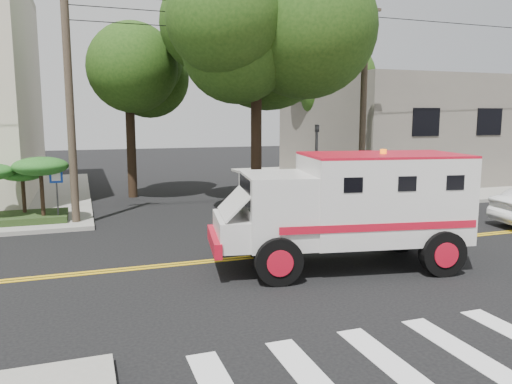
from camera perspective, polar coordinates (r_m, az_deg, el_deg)
name	(u,v)px	position (r m, az deg, el deg)	size (l,w,h in m)	color
ground	(282,254)	(14.46, 2.99, -7.11)	(100.00, 100.00, 0.00)	black
sidewalk_ne	(399,178)	(32.62, 16.04, 1.51)	(17.00, 17.00, 0.15)	gray
building_right	(416,129)	(33.69, 17.87, 6.90)	(14.00, 12.00, 6.00)	#676158
utility_pole_left	(70,100)	(18.88, -20.53, 9.84)	(0.28, 0.28, 9.00)	#382D23
utility_pole_right	(363,103)	(22.33, 12.17, 9.92)	(0.28, 0.28, 9.00)	#382D23
tree_main	(269,33)	(20.67, 1.51, 17.75)	(6.08, 5.70, 9.85)	black
tree_left	(136,78)	(24.86, -13.55, 12.56)	(4.48, 4.20, 7.70)	black
tree_right	(318,81)	(32.02, 7.11, 12.45)	(4.80, 4.50, 8.20)	black
traffic_signal	(316,158)	(20.66, 6.90, 3.86)	(0.15, 0.18, 3.60)	#3F3F42
accessibility_sign	(57,189)	(19.23, -21.82, 0.37)	(0.45, 0.10, 2.02)	#3F3F42
palm_planter	(20,181)	(19.74, -25.39, 1.17)	(3.52, 2.63, 2.36)	#1E3314
armored_truck	(351,203)	(13.20, 10.78, -1.26)	(6.82, 3.51, 2.97)	silver
pedestrian_a	(366,175)	(24.83, 12.51, 1.88)	(0.69, 0.45, 1.89)	gray
pedestrian_b	(426,184)	(23.62, 18.88, 0.91)	(0.77, 0.60, 1.58)	gray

